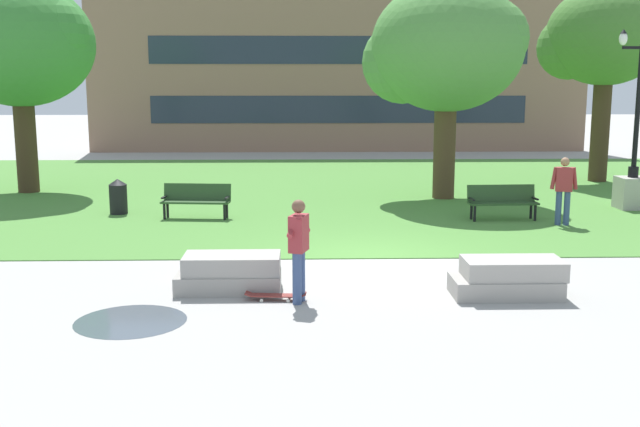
{
  "coord_description": "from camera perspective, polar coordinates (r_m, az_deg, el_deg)",
  "views": [
    {
      "loc": [
        -1.45,
        -14.88,
        3.56
      ],
      "look_at": [
        -1.1,
        -1.4,
        1.2
      ],
      "focal_mm": 42.0,
      "sensor_mm": 36.0,
      "label": 1
    }
  ],
  "objects": [
    {
      "name": "ground_plane",
      "position": [
        15.37,
        3.95,
        -3.49
      ],
      "size": [
        140.0,
        140.0,
        0.0
      ],
      "primitive_type": "plane",
      "color": "#A3A09B"
    },
    {
      "name": "grass_lawn",
      "position": [
        25.18,
        1.81,
        1.82
      ],
      "size": [
        40.0,
        20.0,
        0.02
      ],
      "primitive_type": "cube",
      "color": "#4C8438",
      "rests_on": "ground"
    },
    {
      "name": "concrete_block_center",
      "position": [
        13.08,
        -6.85,
        -4.55
      ],
      "size": [
        1.8,
        0.9,
        0.64
      ],
      "color": "#9E9991",
      "rests_on": "ground"
    },
    {
      "name": "concrete_block_left",
      "position": [
        13.07,
        14.17,
        -4.81
      ],
      "size": [
        1.85,
        0.9,
        0.64
      ],
      "color": "#9E9991",
      "rests_on": "ground"
    },
    {
      "name": "person_skateboarder",
      "position": [
        12.15,
        -1.63,
        -2.37
      ],
      "size": [
        0.4,
        0.56,
        1.71
      ],
      "color": "#384C7A",
      "rests_on": "ground"
    },
    {
      "name": "skateboard",
      "position": [
        12.49,
        -3.4,
        -6.25
      ],
      "size": [
        1.03,
        0.29,
        0.14
      ],
      "color": "maroon",
      "rests_on": "ground"
    },
    {
      "name": "puddle",
      "position": [
        11.79,
        -14.22,
        -7.95
      ],
      "size": [
        1.69,
        1.69,
        0.01
      ],
      "primitive_type": "cylinder",
      "color": "#47515B",
      "rests_on": "ground"
    },
    {
      "name": "park_bench_near_left",
      "position": [
        20.06,
        -9.4,
        1.13
      ],
      "size": [
        1.84,
        0.7,
        0.9
      ],
      "color": "#284723",
      "rests_on": "grass_lawn"
    },
    {
      "name": "park_bench_near_right",
      "position": [
        20.15,
        13.72,
        1.02
      ],
      "size": [
        1.82,
        0.61,
        0.9
      ],
      "color": "#284723",
      "rests_on": "grass_lawn"
    },
    {
      "name": "lamp_post_left",
      "position": [
        22.99,
        22.75,
        2.85
      ],
      "size": [
        1.32,
        0.8,
        4.99
      ],
      "color": "#ADA89E",
      "rests_on": "grass_lawn"
    },
    {
      "name": "tree_far_left",
      "position": [
        26.25,
        -22.04,
        11.75
      ],
      "size": [
        4.95,
        4.71,
        6.78
      ],
      "color": "#42301E",
      "rests_on": "grass_lawn"
    },
    {
      "name": "tree_near_right",
      "position": [
        23.4,
        9.52,
        12.25
      ],
      "size": [
        4.85,
        4.62,
        6.58
      ],
      "color": "#4C3823",
      "rests_on": "grass_lawn"
    },
    {
      "name": "tree_near_left",
      "position": [
        28.99,
        20.86,
        12.4
      ],
      "size": [
        4.38,
        4.17,
        6.98
      ],
      "color": "#42301E",
      "rests_on": "grass_lawn"
    },
    {
      "name": "trash_bin",
      "position": [
        21.17,
        -15.12,
        1.28
      ],
      "size": [
        0.49,
        0.49,
        0.96
      ],
      "color": "black",
      "rests_on": "grass_lawn"
    },
    {
      "name": "person_bystander_near_lawn",
      "position": [
        19.7,
        18.08,
        1.92
      ],
      "size": [
        0.7,
        0.33,
        1.71
      ],
      "color": "#384C7A",
      "rests_on": "grass_lawn"
    },
    {
      "name": "building_facade_distant",
      "position": [
        39.44,
        1.43,
        11.39
      ],
      "size": [
        25.8,
        1.03,
        9.14
      ],
      "color": "#8E6B56",
      "rests_on": "ground"
    }
  ]
}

